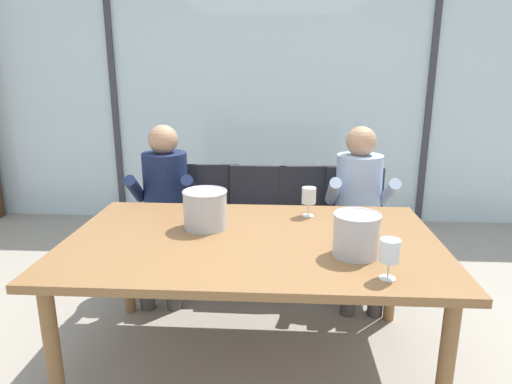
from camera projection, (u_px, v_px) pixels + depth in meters
ground at (261, 280)px, 3.49m from camera, size 14.00×14.00×0.00m
window_glass_panel at (269, 97)px, 4.60m from camera, size 7.11×0.03×2.60m
window_mullion_left at (114, 97)px, 4.67m from camera, size 0.06×0.06×2.60m
window_mullion_right at (429, 98)px, 4.49m from camera, size 0.06×0.06×2.60m
hillside_vineyard at (276, 109)px, 8.93m from camera, size 13.11×2.40×1.60m
dining_table at (252, 250)px, 2.35m from camera, size 1.91×1.18×0.74m
chair_near_curtain at (168, 215)px, 3.40m from camera, size 0.46×0.46×0.88m
chair_left_of_center at (212, 215)px, 3.40m from camera, size 0.48×0.48×0.88m
chair_center at (257, 217)px, 3.35m from camera, size 0.45×0.45×0.88m
chair_right_of_center at (308, 217)px, 3.34m from camera, size 0.48×0.48×0.88m
chair_near_window_right at (354, 219)px, 3.30m from camera, size 0.47×0.47×0.88m
person_navy_polo at (164, 198)px, 3.22m from camera, size 0.48×0.63×1.20m
person_pale_blue_shirt at (359, 202)px, 3.14m from camera, size 0.46×0.61×1.20m
ice_bucket_primary at (205, 209)px, 2.46m from camera, size 0.24×0.24×0.21m
ice_bucket_secondary at (356, 234)px, 2.09m from camera, size 0.22×0.22×0.20m
wine_glass_by_left_taster at (309, 197)px, 2.65m from camera, size 0.08×0.08×0.17m
wine_glass_near_bucket at (390, 252)px, 1.85m from camera, size 0.08×0.08×0.17m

